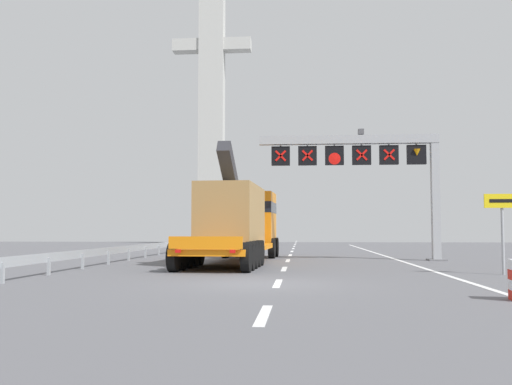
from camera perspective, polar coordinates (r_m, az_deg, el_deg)
name	(u,v)px	position (r m, az deg, el deg)	size (l,w,h in m)	color
ground	(257,284)	(16.68, 0.08, -9.06)	(112.00, 112.00, 0.00)	#5B5B60
lane_markings	(293,250)	(44.54, 3.65, -5.69)	(0.20, 70.48, 0.01)	silver
edge_line_right	(403,262)	(29.02, 14.37, -6.66)	(0.20, 63.00, 0.01)	silver
overhead_lane_gantry	(370,160)	(30.17, 11.27, 3.17)	(9.41, 0.90, 6.74)	#9EA0A5
heavy_haul_truck_orange	(240,221)	(28.49, -1.60, -2.84)	(3.55, 14.15, 5.30)	orange
exit_sign_yellow	(502,215)	(21.78, 23.23, -2.07)	(1.24, 0.15, 2.81)	#9EA0A5
guardrail_left	(152,247)	(34.02, -10.30, -5.33)	(0.13, 36.63, 0.76)	#999EA3
bridge_pylon_distant	(212,80)	(67.23, -4.39, 11.06)	(9.00, 2.00, 36.57)	#B7B7B2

